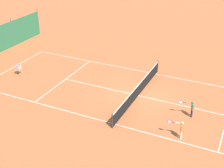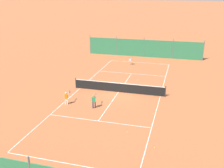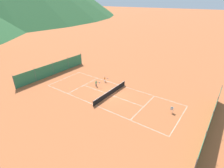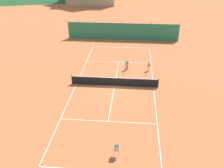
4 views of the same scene
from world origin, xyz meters
name	(u,v)px [view 1 (image 1 of 4)]	position (x,y,z in m)	size (l,w,h in m)	color
ground_plane	(138,96)	(0.00, 0.00, 0.00)	(600.00, 600.00, 0.00)	#B25B33
court_line_markings	(138,96)	(0.00, 0.00, 0.00)	(8.25, 23.85, 0.01)	white
tennis_net	(139,90)	(0.00, 0.00, 0.50)	(9.18, 0.08, 1.06)	#2D2D2D
player_near_baseline	(192,107)	(1.11, 4.16, 0.70)	(0.39, 1.04, 1.20)	#23284C
player_far_baseline	(181,128)	(3.69, 4.10, 0.68)	(0.39, 1.02, 1.16)	white
tennis_ball_by_net_left	(204,84)	(-3.94, 4.07, 0.03)	(0.07, 0.07, 0.07)	#CCE033
tennis_ball_far_corner	(60,90)	(1.78, -5.79, 0.03)	(0.07, 0.07, 0.07)	#CCE033
tennis_ball_service_box	(197,82)	(-4.11, 3.53, 0.03)	(0.07, 0.07, 0.07)	#CCE033
tennis_ball_mid_court	(96,78)	(-1.12, -4.21, 0.03)	(0.07, 0.07, 0.07)	#CCE033
ball_hopper	(18,68)	(0.99, -10.40, 0.65)	(0.36, 0.36, 0.89)	#B7B7BC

